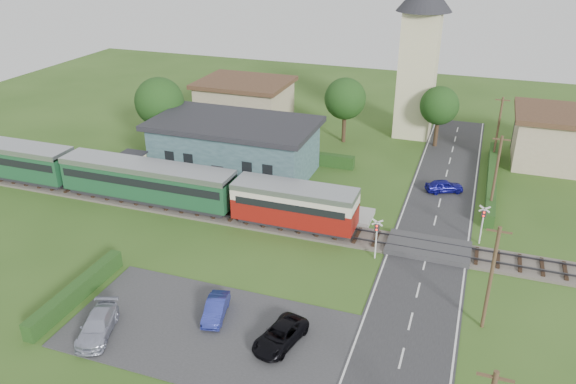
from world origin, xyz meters
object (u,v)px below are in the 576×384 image
(car_park_blue, at_px, (216,309))
(pedestrian_far, at_px, (130,174))
(crossing_signal_far, at_px, (483,219))
(train, at_px, (116,176))
(pedestrian_near, at_px, (264,193))
(station_building, at_px, (235,146))
(car_on_road, at_px, (444,186))
(equipment_hut, at_px, (132,166))
(car_park_dark, at_px, (280,336))
(crossing_signal_near, at_px, (377,233))
(church_tower, at_px, (420,47))
(house_west, at_px, (245,102))
(house_east, at_px, (557,138))
(car_park_silver, at_px, (97,326))

(car_park_blue, relative_size, pedestrian_far, 1.93)
(crossing_signal_far, distance_m, pedestrian_far, 31.42)
(train, xyz_separation_m, pedestrian_near, (13.00, 2.82, -0.91))
(station_building, relative_size, car_on_road, 4.68)
(equipment_hut, height_order, train, train)
(crossing_signal_far, height_order, car_park_dark, crossing_signal_far)
(station_building, height_order, crossing_signal_near, station_building)
(church_tower, bearing_deg, train, -130.86)
(house_west, bearing_deg, house_east, -1.64)
(crossing_signal_far, relative_size, pedestrian_near, 2.00)
(station_building, relative_size, pedestrian_near, 9.76)
(car_park_blue, distance_m, pedestrian_near, 15.69)
(car_park_silver, bearing_deg, pedestrian_near, 62.40)
(station_building, distance_m, car_park_blue, 23.25)
(pedestrian_near, bearing_deg, crossing_signal_near, 151.88)
(car_park_silver, bearing_deg, house_west, 82.01)
(equipment_hut, bearing_deg, crossing_signal_near, -12.94)
(crossing_signal_far, height_order, pedestrian_near, crossing_signal_far)
(house_east, relative_size, crossing_signal_near, 2.69)
(church_tower, bearing_deg, equipment_hut, -135.25)
(church_tower, height_order, house_west, church_tower)
(car_park_blue, xyz_separation_m, pedestrian_near, (-2.89, 15.41, 0.63))
(station_building, xyz_separation_m, crossing_signal_far, (23.60, -6.60, -0.55))
(crossing_signal_far, bearing_deg, train, -175.60)
(station_building, bearing_deg, car_park_dark, -59.99)
(train, bearing_deg, church_tower, 49.14)
(station_building, bearing_deg, pedestrian_far, -140.06)
(crossing_signal_near, bearing_deg, car_park_silver, -134.60)
(station_building, height_order, train, station_building)
(car_park_blue, distance_m, pedestrian_far, 22.13)
(house_west, xyz_separation_m, house_east, (35.00, -1.00, 0.00))
(station_building, height_order, car_on_road, station_building)
(crossing_signal_far, bearing_deg, car_park_blue, -135.41)
(house_west, distance_m, car_park_dark, 40.91)
(train, distance_m, pedestrian_far, 2.62)
(car_on_road, distance_m, car_park_silver, 32.63)
(equipment_hut, bearing_deg, house_east, 26.32)
(car_park_silver, bearing_deg, crossing_signal_near, 26.65)
(house_east, relative_size, crossing_signal_far, 2.69)
(church_tower, relative_size, crossing_signal_near, 5.37)
(pedestrian_near, bearing_deg, car_park_blue, 98.12)
(church_tower, xyz_separation_m, car_park_dark, (-1.93, -39.64, -9.58))
(church_tower, bearing_deg, pedestrian_far, -134.09)
(station_building, bearing_deg, car_on_road, 5.62)
(station_building, relative_size, pedestrian_far, 9.11)
(station_building, distance_m, house_west, 14.87)
(crossing_signal_far, bearing_deg, car_on_road, 112.12)
(equipment_hut, xyz_separation_m, crossing_signal_near, (24.40, -5.61, 0.39))
(car_park_blue, xyz_separation_m, car_park_dark, (4.68, -1.05, 0.00))
(car_park_blue, bearing_deg, equipment_hut, 122.94)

